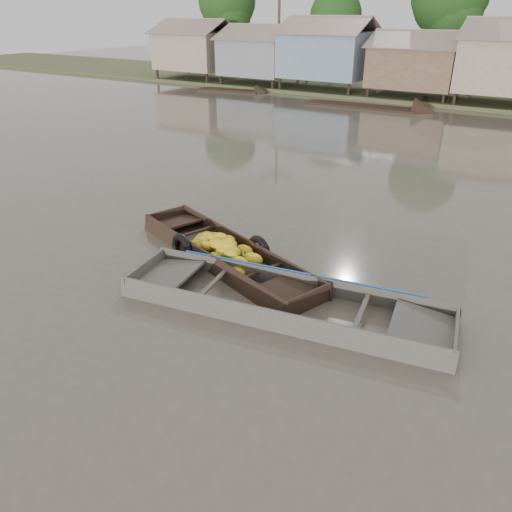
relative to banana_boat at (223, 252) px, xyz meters
The scene contains 3 objects.
ground 1.96m from the banana_boat, 65.98° to the right, with size 120.00×120.00×0.00m, color #524B3F.
banana_boat is the anchor object (origin of this frame).
viewer_boat 2.81m from the banana_boat, 26.58° to the right, with size 7.40×3.01×0.58m.
Camera 1 is at (6.06, -7.69, 5.91)m, focal length 35.00 mm.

